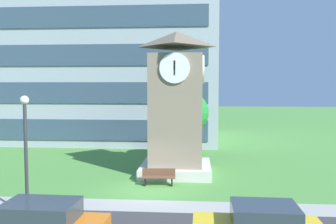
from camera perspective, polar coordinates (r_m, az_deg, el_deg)
ground_plane at (r=18.87m, az=-2.93°, el=-12.34°), size 160.00×160.00×0.00m
kerb_strip at (r=16.69m, az=-3.98°, el=-14.55°), size 120.00×1.60×0.01m
office_building at (r=37.74m, az=-9.21°, el=8.05°), size 21.42×12.84×16.00m
clock_tower at (r=21.89m, az=1.31°, el=0.02°), size 4.20×4.20×8.62m
park_bench at (r=19.78m, az=-1.50°, el=-10.18°), size 1.82×0.56×0.88m
street_lamp at (r=15.92m, az=-21.60°, el=-4.11°), size 0.36×0.36×4.95m
tree_streetside at (r=25.78m, az=3.10°, el=-0.17°), size 3.03×3.03×4.98m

